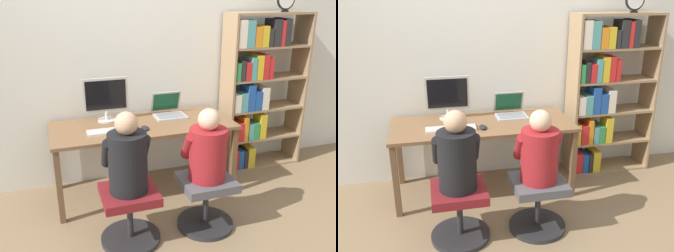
% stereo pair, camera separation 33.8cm
% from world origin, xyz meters
% --- Properties ---
extents(ground_plane, '(14.00, 14.00, 0.00)m').
position_xyz_m(ground_plane, '(0.00, 0.00, 0.00)').
color(ground_plane, '#846B4C').
extents(wall_back, '(10.00, 0.05, 2.60)m').
position_xyz_m(wall_back, '(0.00, 0.76, 1.30)').
color(wall_back, silver).
rests_on(wall_back, ground_plane).
extents(desk, '(1.70, 0.70, 0.71)m').
position_xyz_m(desk, '(0.00, 0.35, 0.63)').
color(desk, brown).
rests_on(desk, ground_plane).
extents(desktop_monitor, '(0.42, 0.18, 0.42)m').
position_xyz_m(desktop_monitor, '(-0.30, 0.55, 0.92)').
color(desktop_monitor, beige).
rests_on(desktop_monitor, desk).
extents(laptop, '(0.30, 0.29, 0.23)m').
position_xyz_m(laptop, '(0.31, 0.49, 0.75)').
color(laptop, '#B7B7BC').
rests_on(laptop, desk).
extents(keyboard, '(0.45, 0.13, 0.03)m').
position_xyz_m(keyboard, '(-0.31, 0.23, 0.72)').
color(keyboard, silver).
rests_on(keyboard, desk).
extents(computer_mouse_by_keyboard, '(0.07, 0.11, 0.03)m').
position_xyz_m(computer_mouse_by_keyboard, '(-0.02, 0.20, 0.72)').
color(computer_mouse_by_keyboard, black).
rests_on(computer_mouse_by_keyboard, desk).
extents(office_chair_left, '(0.48, 0.48, 0.45)m').
position_xyz_m(office_chair_left, '(-0.31, -0.38, 0.25)').
color(office_chair_left, '#262628').
rests_on(office_chair_left, ground_plane).
extents(office_chair_right, '(0.48, 0.48, 0.45)m').
position_xyz_m(office_chair_right, '(0.34, -0.39, 0.25)').
color(office_chair_right, '#262628').
rests_on(office_chair_right, ground_plane).
extents(person_at_monitor, '(0.36, 0.32, 0.63)m').
position_xyz_m(person_at_monitor, '(-0.31, -0.37, 0.72)').
color(person_at_monitor, black).
rests_on(person_at_monitor, office_chair_left).
extents(person_at_laptop, '(0.37, 0.31, 0.59)m').
position_xyz_m(person_at_laptop, '(0.34, -0.38, 0.70)').
color(person_at_laptop, maroon).
rests_on(person_at_laptop, office_chair_right).
extents(bookshelf, '(0.90, 0.31, 1.68)m').
position_xyz_m(bookshelf, '(1.29, 0.53, 0.89)').
color(bookshelf, '#997A56').
rests_on(bookshelf, ground_plane).
extents(desk_clock, '(0.19, 0.03, 0.21)m').
position_xyz_m(desk_clock, '(1.51, 0.45, 1.79)').
color(desk_clock, black).
rests_on(desk_clock, bookshelf).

